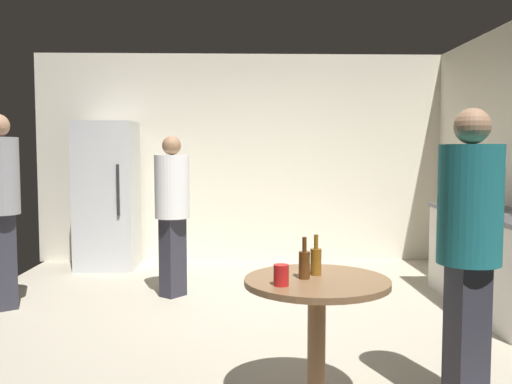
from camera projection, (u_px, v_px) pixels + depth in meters
ground_plane at (243, 327)px, 4.57m from camera, size 5.20×5.20×0.10m
wall_back at (242, 158)px, 7.09m from camera, size 5.32×0.06×2.70m
refrigerator at (107, 195)px, 6.65m from camera, size 0.70×0.68×1.80m
kitchen_counter at (497, 261)px, 4.85m from camera, size 0.64×1.83×0.90m
kettle at (473, 199)px, 5.24m from camera, size 0.24×0.17×0.18m
wine_bottle_on_counter at (487, 198)px, 4.89m from camera, size 0.08×0.08×0.31m
foreground_table at (317, 298)px, 2.96m from camera, size 0.80×0.80×0.73m
beer_bottle_amber at (316, 260)px, 3.04m from camera, size 0.06×0.06×0.23m
beer_bottle_brown at (304, 264)px, 2.95m from camera, size 0.06×0.06×0.23m
plastic_cup_red at (281, 275)px, 2.79m from camera, size 0.08×0.08×0.11m
person_in_white_shirt at (172, 204)px, 5.31m from camera, size 0.48×0.48×1.59m
person_in_teal_shirt at (469, 236)px, 2.93m from camera, size 0.37×0.37×1.66m
person_in_gray_shirt at (0, 196)px, 4.84m from camera, size 0.47×0.47×1.77m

